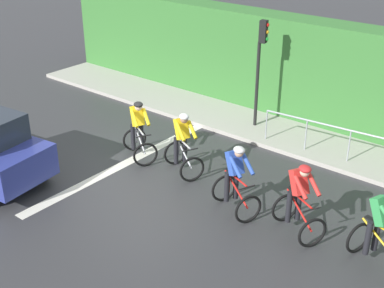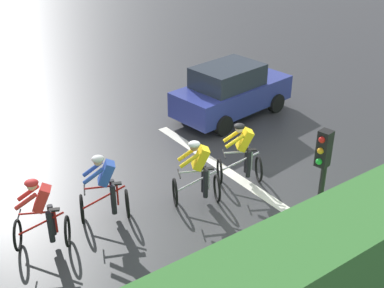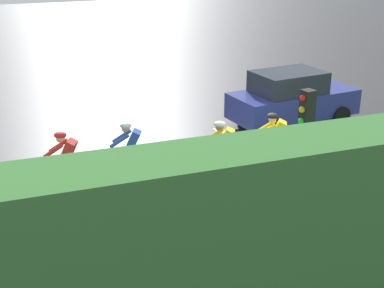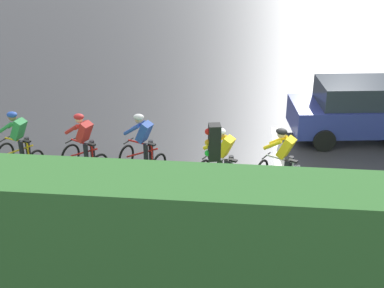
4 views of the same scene
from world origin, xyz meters
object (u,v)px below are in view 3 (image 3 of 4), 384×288
at_px(car_navy, 292,98).
at_px(cyclist_mid, 131,157).
at_px(cyclist_trailing, 274,146).
at_px(pedestrian_railing_kerbside, 157,236).
at_px(cyclist_fourth, 223,156).
at_px(traffic_light_near_crossing, 305,152).
at_px(cyclist_second, 67,168).

bearing_deg(car_navy, cyclist_mid, 115.31).
height_order(cyclist_trailing, pedestrian_railing_kerbside, cyclist_trailing).
height_order(cyclist_fourth, traffic_light_near_crossing, traffic_light_near_crossing).
height_order(cyclist_second, cyclist_trailing, same).
xyz_separation_m(cyclist_mid, cyclist_fourth, (-0.66, -2.09, 0.00)).
xyz_separation_m(cyclist_second, pedestrian_railing_kerbside, (-3.53, -1.06, -0.00)).
distance_m(cyclist_second, pedestrian_railing_kerbside, 3.69).
bearing_deg(cyclist_second, car_navy, -68.45).
bearing_deg(pedestrian_railing_kerbside, cyclist_second, 16.76).
xyz_separation_m(cyclist_fourth, traffic_light_near_crossing, (-3.52, -0.01, 1.43)).
bearing_deg(cyclist_second, traffic_light_near_crossing, -138.29).
distance_m(cyclist_fourth, pedestrian_railing_kerbside, 3.93).
height_order(cyclist_second, pedestrian_railing_kerbside, cyclist_second).
xyz_separation_m(cyclist_fourth, cyclist_trailing, (0.12, -1.45, 0.00)).
relative_size(cyclist_second, traffic_light_near_crossing, 0.50).
xyz_separation_m(cyclist_fourth, pedestrian_railing_kerbside, (-3.01, 2.54, -0.00)).
relative_size(cyclist_mid, cyclist_fourth, 1.00).
distance_m(cyclist_mid, cyclist_trailing, 3.58).
distance_m(cyclist_trailing, car_navy, 4.13).
bearing_deg(cyclist_mid, traffic_light_near_crossing, -153.36).
bearing_deg(cyclist_trailing, traffic_light_near_crossing, 158.42).
distance_m(cyclist_mid, pedestrian_railing_kerbside, 3.69).
xyz_separation_m(cyclist_mid, traffic_light_near_crossing, (-4.18, -2.10, 1.43)).
bearing_deg(traffic_light_near_crossing, cyclist_trailing, -21.58).
bearing_deg(cyclist_fourth, pedestrian_railing_kerbside, 139.84).
relative_size(cyclist_second, cyclist_fourth, 1.00).
relative_size(cyclist_fourth, pedestrian_railing_kerbside, 0.45).
bearing_deg(pedestrian_railing_kerbside, car_navy, -44.64).
height_order(cyclist_mid, traffic_light_near_crossing, traffic_light_near_crossing).
relative_size(cyclist_second, cyclist_mid, 1.00).
bearing_deg(traffic_light_near_crossing, cyclist_second, 41.71).
bearing_deg(pedestrian_railing_kerbside, traffic_light_near_crossing, -101.47).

